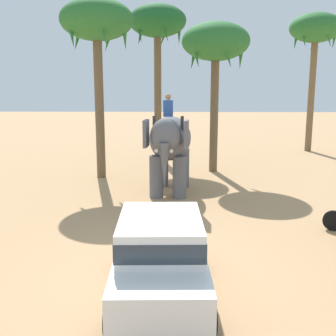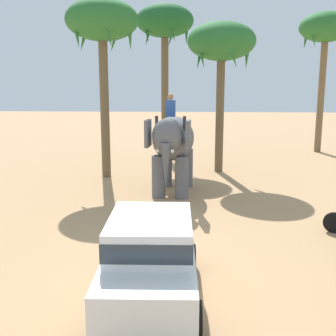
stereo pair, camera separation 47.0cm
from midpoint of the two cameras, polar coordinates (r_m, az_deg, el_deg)
ground_plane at (r=9.17m, az=-2.90°, el=-15.75°), size 120.00×120.00×0.00m
car_sedan_foreground at (r=8.28m, az=-2.70°, el=-11.74°), size 2.00×4.16×1.70m
elephant_with_mahout at (r=16.01m, az=-0.60°, el=3.44°), size 1.84×3.93×3.88m
palm_tree_behind_elephant at (r=19.29m, az=-10.50°, el=18.81°), size 3.20×3.20×7.88m
palm_tree_near_hut at (r=24.24m, az=-2.04°, el=18.99°), size 3.20×3.20×8.60m
palm_tree_left_of_road at (r=28.32m, az=19.17°, el=17.24°), size 3.20×3.20×8.59m
palm_tree_far_back at (r=20.34m, az=5.89°, el=16.46°), size 3.20×3.20×7.11m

